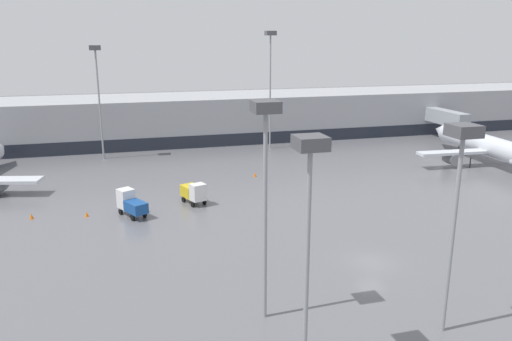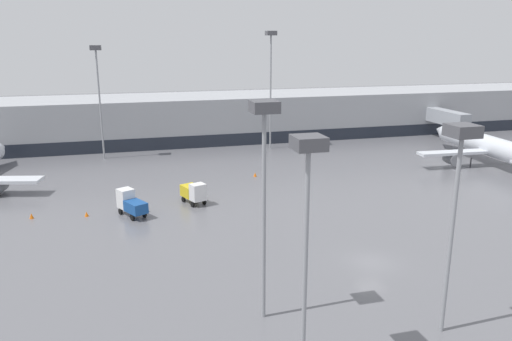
{
  "view_description": "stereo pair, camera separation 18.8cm",
  "coord_description": "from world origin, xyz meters",
  "px_view_note": "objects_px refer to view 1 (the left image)",
  "views": [
    {
      "loc": [
        -21.79,
        -38.33,
        20.29
      ],
      "look_at": [
        -4.61,
        24.14,
        3.0
      ],
      "focal_mm": 35.0,
      "sensor_mm": 36.0,
      "label": 1
    },
    {
      "loc": [
        -21.61,
        -38.38,
        20.29
      ],
      "look_at": [
        -4.61,
        24.14,
        3.0
      ],
      "focal_mm": 35.0,
      "sensor_mm": 36.0,
      "label": 2
    }
  ],
  "objects_px": {
    "apron_light_mast_3": "(460,167)",
    "service_truck_2": "(194,192)",
    "apron_light_mast_0": "(309,184)",
    "parked_jet_1": "(492,147)",
    "traffic_cone_0": "(87,214)",
    "apron_light_mast_6": "(97,71)",
    "service_truck_0": "(131,203)",
    "apron_light_mast_2": "(270,59)",
    "traffic_cone_1": "(31,216)",
    "traffic_cone_2": "(255,174)",
    "apron_light_mast_1": "(265,148)"
  },
  "relations": [
    {
      "from": "service_truck_2",
      "to": "apron_light_mast_3",
      "type": "xyz_separation_m",
      "value": [
        12.93,
        -32.87,
        10.54
      ]
    },
    {
      "from": "service_truck_0",
      "to": "apron_light_mast_1",
      "type": "height_order",
      "value": "apron_light_mast_1"
    },
    {
      "from": "service_truck_2",
      "to": "apron_light_mast_2",
      "type": "distance_m",
      "value": 37.38
    },
    {
      "from": "traffic_cone_0",
      "to": "apron_light_mast_6",
      "type": "xyz_separation_m",
      "value": [
        1.37,
        29.78,
        14.69
      ]
    },
    {
      "from": "service_truck_2",
      "to": "apron_light_mast_2",
      "type": "bearing_deg",
      "value": 126.41
    },
    {
      "from": "service_truck_0",
      "to": "traffic_cone_0",
      "type": "height_order",
      "value": "service_truck_0"
    },
    {
      "from": "apron_light_mast_1",
      "to": "apron_light_mast_3",
      "type": "xyz_separation_m",
      "value": [
        11.78,
        -5.13,
        -0.92
      ]
    },
    {
      "from": "traffic_cone_0",
      "to": "apron_light_mast_0",
      "type": "distance_m",
      "value": 37.53
    },
    {
      "from": "apron_light_mast_0",
      "to": "apron_light_mast_1",
      "type": "bearing_deg",
      "value": 98.48
    },
    {
      "from": "traffic_cone_0",
      "to": "apron_light_mast_1",
      "type": "bearing_deg",
      "value": -61.95
    },
    {
      "from": "parked_jet_1",
      "to": "service_truck_0",
      "type": "height_order",
      "value": "parked_jet_1"
    },
    {
      "from": "apron_light_mast_3",
      "to": "service_truck_2",
      "type": "bearing_deg",
      "value": 111.46
    },
    {
      "from": "traffic_cone_0",
      "to": "apron_light_mast_0",
      "type": "xyz_separation_m",
      "value": [
        14.93,
        -32.36,
        11.76
      ]
    },
    {
      "from": "parked_jet_1",
      "to": "traffic_cone_2",
      "type": "distance_m",
      "value": 39.34
    },
    {
      "from": "parked_jet_1",
      "to": "apron_light_mast_0",
      "type": "xyz_separation_m",
      "value": [
        -47.78,
        -40.34,
        9.0
      ]
    },
    {
      "from": "apron_light_mast_0",
      "to": "apron_light_mast_3",
      "type": "height_order",
      "value": "apron_light_mast_3"
    },
    {
      "from": "service_truck_2",
      "to": "apron_light_mast_2",
      "type": "xyz_separation_m",
      "value": [
        18.68,
        28.65,
        15.07
      ]
    },
    {
      "from": "service_truck_2",
      "to": "traffic_cone_1",
      "type": "xyz_separation_m",
      "value": [
        -19.01,
        -0.49,
        -1.2
      ]
    },
    {
      "from": "service_truck_0",
      "to": "traffic_cone_2",
      "type": "bearing_deg",
      "value": -83.31
    },
    {
      "from": "traffic_cone_0",
      "to": "apron_light_mast_6",
      "type": "height_order",
      "value": "apron_light_mast_6"
    },
    {
      "from": "service_truck_0",
      "to": "apron_light_mast_2",
      "type": "relative_size",
      "value": 0.22
    },
    {
      "from": "parked_jet_1",
      "to": "traffic_cone_2",
      "type": "height_order",
      "value": "parked_jet_1"
    },
    {
      "from": "apron_light_mast_6",
      "to": "apron_light_mast_3",
      "type": "bearing_deg",
      "value": -68.24
    },
    {
      "from": "service_truck_0",
      "to": "traffic_cone_0",
      "type": "xyz_separation_m",
      "value": [
        -5.09,
        1.01,
        -1.25
      ]
    },
    {
      "from": "traffic_cone_1",
      "to": "traffic_cone_2",
      "type": "xyz_separation_m",
      "value": [
        29.76,
        10.72,
        -0.01
      ]
    },
    {
      "from": "traffic_cone_1",
      "to": "apron_light_mast_6",
      "type": "height_order",
      "value": "apron_light_mast_6"
    },
    {
      "from": "parked_jet_1",
      "to": "traffic_cone_0",
      "type": "xyz_separation_m",
      "value": [
        -62.71,
        -7.98,
        -2.76
      ]
    },
    {
      "from": "parked_jet_1",
      "to": "traffic_cone_2",
      "type": "relative_size",
      "value": 54.05
    },
    {
      "from": "apron_light_mast_0",
      "to": "apron_light_mast_6",
      "type": "bearing_deg",
      "value": 102.31
    },
    {
      "from": "parked_jet_1",
      "to": "service_truck_0",
      "type": "xyz_separation_m",
      "value": [
        -57.62,
        -8.98,
        -1.5
      ]
    },
    {
      "from": "service_truck_0",
      "to": "traffic_cone_1",
      "type": "bearing_deg",
      "value": 52.75
    },
    {
      "from": "service_truck_0",
      "to": "apron_light_mast_3",
      "type": "height_order",
      "value": "apron_light_mast_3"
    },
    {
      "from": "apron_light_mast_2",
      "to": "apron_light_mast_0",
      "type": "bearing_deg",
      "value": -104.93
    },
    {
      "from": "service_truck_2",
      "to": "traffic_cone_1",
      "type": "height_order",
      "value": "service_truck_2"
    },
    {
      "from": "traffic_cone_0",
      "to": "traffic_cone_1",
      "type": "relative_size",
      "value": 0.92
    },
    {
      "from": "traffic_cone_0",
      "to": "apron_light_mast_6",
      "type": "distance_m",
      "value": 33.24
    },
    {
      "from": "service_truck_0",
      "to": "apron_light_mast_6",
      "type": "bearing_deg",
      "value": -20.68
    },
    {
      "from": "parked_jet_1",
      "to": "apron_light_mast_2",
      "type": "distance_m",
      "value": 40.5
    },
    {
      "from": "apron_light_mast_1",
      "to": "apron_light_mast_2",
      "type": "relative_size",
      "value": 0.75
    },
    {
      "from": "apron_light_mast_0",
      "to": "apron_light_mast_3",
      "type": "relative_size",
      "value": 1.0
    },
    {
      "from": "parked_jet_1",
      "to": "service_truck_0",
      "type": "distance_m",
      "value": 58.34
    },
    {
      "from": "parked_jet_1",
      "to": "apron_light_mast_6",
      "type": "distance_m",
      "value": 66.19
    },
    {
      "from": "parked_jet_1",
      "to": "traffic_cone_1",
      "type": "height_order",
      "value": "parked_jet_1"
    },
    {
      "from": "traffic_cone_2",
      "to": "apron_light_mast_2",
      "type": "relative_size",
      "value": 0.03
    },
    {
      "from": "service_truck_2",
      "to": "apron_light_mast_1",
      "type": "relative_size",
      "value": 0.26
    },
    {
      "from": "apron_light_mast_3",
      "to": "apron_light_mast_6",
      "type": "height_order",
      "value": "apron_light_mast_6"
    },
    {
      "from": "traffic_cone_1",
      "to": "apron_light_mast_6",
      "type": "bearing_deg",
      "value": 75.46
    },
    {
      "from": "service_truck_2",
      "to": "apron_light_mast_1",
      "type": "xyz_separation_m",
      "value": [
        1.14,
        -27.74,
        11.46
      ]
    },
    {
      "from": "service_truck_2",
      "to": "apron_light_mast_0",
      "type": "distance_m",
      "value": 35.42
    },
    {
      "from": "traffic_cone_0",
      "to": "traffic_cone_1",
      "type": "distance_m",
      "value": 6.18
    }
  ]
}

